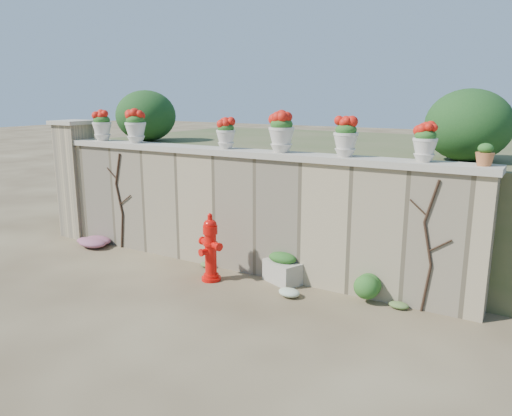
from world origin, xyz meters
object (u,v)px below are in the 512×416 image
Objects in this scene: urn_pot_0 at (102,126)px; terracotta_pot at (485,156)px; planter_box at (282,269)px; fire_hydrant at (210,247)px.

terracotta_pot is at bearing -0.00° from urn_pot_0.
terracotta_pot is (2.82, 0.25, 1.99)m from planter_box.
urn_pot_0 is (-3.19, 0.77, 1.82)m from fire_hydrant.
urn_pot_0 reaches higher than planter_box.
terracotta_pot is (3.88, 0.77, 1.66)m from fire_hydrant.
fire_hydrant is at bearing -168.83° from terracotta_pot.
urn_pot_0 is at bearing -174.59° from fire_hydrant.
urn_pot_0 is at bearing 180.00° from terracotta_pot.
planter_box is at bearing -3.37° from urn_pot_0.
urn_pot_0 is (-4.25, 0.25, 2.16)m from planter_box.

